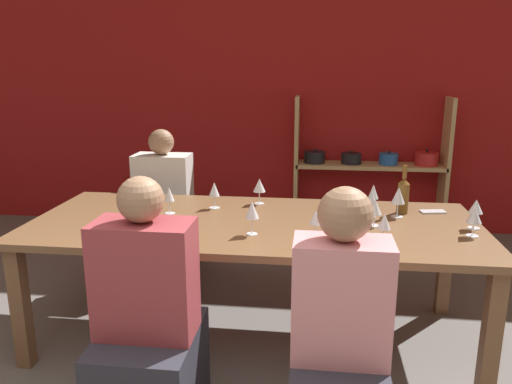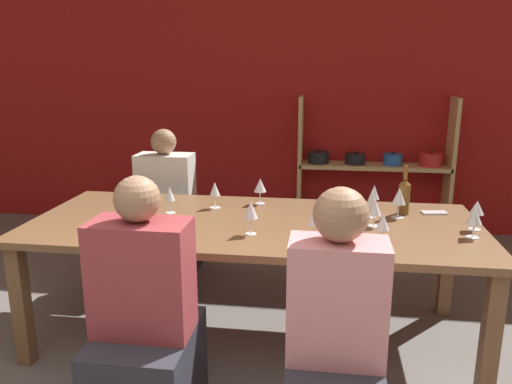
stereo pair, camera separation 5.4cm
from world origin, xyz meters
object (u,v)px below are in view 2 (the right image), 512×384
at_px(dining_table, 254,233).
at_px(wine_glass_empty_d, 372,198).
at_px(person_near_a, 146,341).
at_px(wine_glass_white_a, 477,209).
at_px(person_far_a, 167,224).
at_px(wine_bottle_green, 404,196).
at_px(wine_glass_white_b, 399,197).
at_px(wine_glass_white_c, 383,224).
at_px(wine_glass_red_b, 251,211).
at_px(wine_glass_empty_e, 314,219).
at_px(wine_glass_red_c, 260,186).
at_px(wine_glass_red_a, 475,217).
at_px(person_near_b, 335,355).
at_px(wine_glass_empty_c, 215,190).
at_px(wine_glass_empty_b, 170,195).
at_px(cell_phone, 434,213).
at_px(wine_glass_empty_a, 374,193).
at_px(shelf_unit, 374,189).
at_px(wine_glass_white_d, 375,208).

relative_size(dining_table, wine_glass_empty_d, 15.00).
height_order(dining_table, person_near_a, person_near_a).
bearing_deg(wine_glass_white_a, person_far_a, 157.81).
xyz_separation_m(wine_bottle_green, wine_glass_white_b, (-0.04, -0.08, 0.01)).
bearing_deg(person_near_a, wine_glass_white_c, 25.56).
xyz_separation_m(wine_glass_red_b, wine_glass_empty_e, (0.34, -0.05, -0.01)).
distance_m(wine_glass_white_b, wine_glass_empty_d, 0.16).
bearing_deg(wine_glass_red_c, person_near_a, -106.28).
bearing_deg(wine_glass_empty_d, wine_bottle_green, 27.95).
height_order(wine_glass_red_a, person_near_b, person_near_b).
bearing_deg(wine_glass_empty_e, wine_glass_white_c, -8.13).
height_order(wine_glass_white_b, person_near_b, person_near_b).
bearing_deg(wine_glass_empty_e, wine_glass_empty_d, 53.79).
xyz_separation_m(wine_glass_red_a, wine_glass_empty_c, (-1.47, 0.36, 0.01)).
distance_m(wine_glass_red_c, person_near_b, 1.37).
xyz_separation_m(wine_bottle_green, wine_glass_empty_b, (-1.41, -0.18, 0.00)).
xyz_separation_m(wine_glass_red_a, wine_glass_white_b, (-0.34, 0.31, 0.02)).
xyz_separation_m(wine_glass_red_a, cell_phone, (-0.11, 0.43, -0.11)).
bearing_deg(wine_glass_empty_c, cell_phone, 2.90).
xyz_separation_m(wine_glass_white_c, person_far_a, (-1.50, 1.18, -0.45)).
relative_size(wine_glass_red_a, wine_glass_empty_b, 0.95).
height_order(wine_glass_white_c, person_near_b, person_near_b).
height_order(wine_glass_red_c, wine_glass_white_a, wine_glass_red_c).
xyz_separation_m(wine_glass_empty_c, wine_glass_white_c, (0.98, -0.57, 0.00)).
bearing_deg(wine_glass_empty_a, wine_glass_white_c, -90.98).
bearing_deg(wine_glass_empty_b, wine_glass_white_b, 4.17).
height_order(wine_glass_empty_e, person_near_a, person_near_a).
distance_m(wine_glass_empty_d, person_far_a, 1.70).
height_order(wine_glass_white_b, wine_glass_empty_d, wine_glass_white_b).
distance_m(dining_table, wine_glass_empty_a, 0.79).
height_order(wine_glass_red_a, wine_glass_red_c, wine_glass_red_c).
bearing_deg(shelf_unit, wine_glass_red_c, -118.18).
distance_m(wine_glass_red_a, wine_glass_empty_a, 0.63).
relative_size(dining_table, wine_glass_empty_a, 15.20).
distance_m(person_near_a, person_far_a, 1.74).
height_order(dining_table, wine_glass_white_d, wine_glass_white_d).
distance_m(dining_table, person_near_a, 0.94).
xyz_separation_m(wine_glass_empty_b, person_far_a, (-0.28, 0.76, -0.44)).
bearing_deg(wine_glass_empty_a, person_near_b, -101.83).
bearing_deg(person_near_b, wine_glass_empty_a, 78.17).
distance_m(wine_glass_empty_a, person_near_a, 1.62).
distance_m(wine_glass_white_d, cell_phone, 0.51).
xyz_separation_m(wine_glass_empty_a, wine_glass_white_a, (0.53, -0.27, 0.00)).
bearing_deg(person_near_b, dining_table, 119.34).
relative_size(wine_glass_white_b, person_near_b, 0.16).
bearing_deg(cell_phone, wine_glass_white_c, -120.71).
relative_size(wine_bottle_green, wine_glass_empty_e, 1.88).
height_order(wine_bottle_green, wine_glass_empty_e, wine_bottle_green).
distance_m(wine_glass_red_b, person_near_b, 0.87).
relative_size(wine_bottle_green, person_far_a, 0.26).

